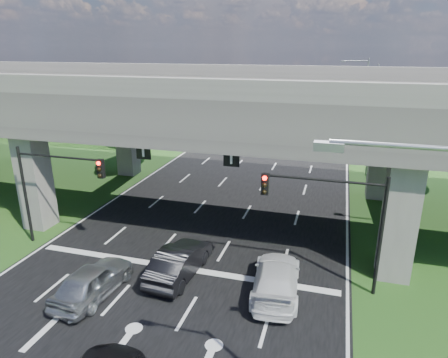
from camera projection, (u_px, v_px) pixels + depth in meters
The scene contains 18 objects.
ground at pixel (151, 307), 18.54m from camera, with size 160.00×160.00×0.00m, color #204D18.
road at pixel (215, 220), 27.63m from camera, with size 18.00×120.00×0.03m, color black.
overpass at pixel (223, 102), 26.94m from camera, with size 80.00×15.00×10.00m.
warehouse at pixel (93, 116), 56.64m from camera, with size 20.00×10.00×4.00m, color #9E9E99.
signal_right at pixel (335, 210), 18.72m from camera, with size 5.76×0.54×6.00m.
signal_left at pixel (53, 180), 22.86m from camera, with size 5.76×0.54×6.00m.
streetlight_near at pixel (439, 325), 8.54m from camera, with size 3.38×0.25×10.00m.
streetlight_far at pixel (368, 112), 35.85m from camera, with size 3.38×0.25×10.00m.
streetlight_beyond at pixel (362, 93), 50.41m from camera, with size 3.38×0.25×10.00m.
tree_left_near at pixel (138, 109), 44.36m from camera, with size 4.50×4.50×7.80m.
tree_left_mid at pixel (147, 104), 52.65m from camera, with size 3.91×3.90×6.76m.
tree_left_far at pixel (196, 91), 58.56m from camera, with size 4.80×4.80×8.32m.
tree_right_near at pixel (396, 121), 39.14m from camera, with size 4.20×4.20×7.28m.
tree_right_mid at pixel (416, 113), 45.73m from camera, with size 3.91×3.90×6.76m.
tree_right_far at pixel (375, 98), 53.86m from camera, with size 4.50×4.50×7.80m.
car_silver at pixel (93, 281), 19.07m from camera, with size 1.92×4.78×1.63m, color #ABAFB3.
car_dark at pixel (180, 261), 20.75m from camera, with size 1.75×5.02×1.65m, color black.
car_white at pixel (276, 278), 19.31m from camera, with size 2.19×5.40×1.57m, color silver.
Camera 1 is at (7.66, -14.10, 11.54)m, focal length 32.00 mm.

